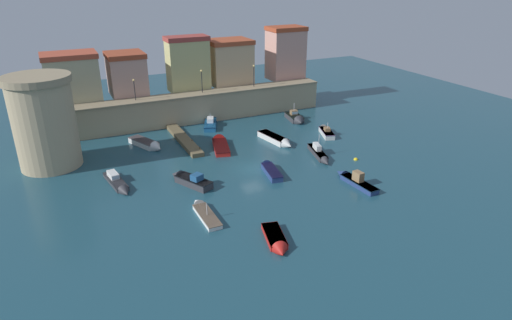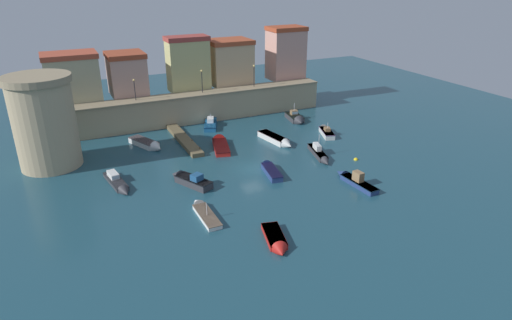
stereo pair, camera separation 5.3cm
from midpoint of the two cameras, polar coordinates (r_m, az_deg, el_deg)
ground_plane at (r=54.39m, az=-0.46°, el=-1.14°), size 114.93×114.93×0.00m
quay_wall at (r=71.76m, az=-7.50°, el=6.74°), size 42.56×3.39×4.55m
old_town_backdrop at (r=74.02m, az=-9.00°, el=11.88°), size 42.29×6.03×9.06m
fortress_tower at (r=58.96m, az=-25.43°, el=4.44°), size 7.74×7.74×11.28m
pier_dock at (r=63.78m, az=-9.19°, el=2.61°), size 1.65×12.98×0.70m
quay_lamp_0 at (r=68.47m, az=-15.27°, el=9.12°), size 0.32×0.32×3.15m
quay_lamp_1 at (r=70.90m, az=-6.92°, el=10.43°), size 0.32×0.32×3.57m
quay_lamp_2 at (r=74.14m, az=-0.24°, el=11.16°), size 0.32×0.32×3.56m
moored_boat_0 at (r=51.84m, az=12.44°, el=-2.49°), size 1.67×6.59×1.99m
moored_boat_1 at (r=40.06m, az=2.70°, el=-10.41°), size 2.70×5.27×1.48m
moored_boat_2 at (r=61.51m, az=-4.60°, el=2.10°), size 3.58×7.16×1.78m
moored_boat_3 at (r=62.51m, az=2.75°, el=2.61°), size 2.66×7.01×1.49m
moored_boat_4 at (r=70.43m, az=-5.78°, el=4.93°), size 4.25×7.21×2.45m
moored_boat_5 at (r=58.21m, az=8.15°, el=0.78°), size 2.64×6.66×3.18m
moored_boat_6 at (r=66.64m, az=8.91°, el=3.68°), size 3.01×5.44×2.34m
moored_boat_7 at (r=62.63m, az=-13.62°, el=1.98°), size 3.99×6.38×1.59m
moored_boat_8 at (r=53.41m, az=1.79°, el=-1.18°), size 2.27×5.87×1.28m
moored_boat_9 at (r=51.09m, az=-8.56°, el=-2.49°), size 4.01×5.99×1.88m
moored_boat_10 at (r=52.30m, az=-17.19°, el=-2.90°), size 2.29×6.74×1.47m
moored_boat_11 at (r=45.05m, az=-6.76°, el=-6.48°), size 1.40×6.23×2.10m
moored_boat_12 at (r=71.70m, az=5.18°, el=5.33°), size 2.62×5.32×3.27m
mooring_buoy_0 at (r=58.37m, az=12.67°, el=0.03°), size 0.55×0.55×0.55m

